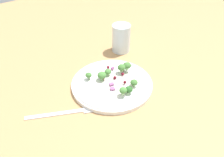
# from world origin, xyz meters

# --- Properties ---
(ground_plane) EXTENTS (1.80, 1.80, 0.02)m
(ground_plane) POSITION_xyz_m (0.00, 0.00, -0.01)
(ground_plane) COLOR tan
(plate) EXTENTS (0.24, 0.24, 0.02)m
(plate) POSITION_xyz_m (-0.02, -0.01, 0.01)
(plate) COLOR white
(plate) RESTS_ON ground_plane
(dressing_pool) EXTENTS (0.14, 0.14, 0.00)m
(dressing_pool) POSITION_xyz_m (-0.02, -0.01, 0.01)
(dressing_pool) COLOR white
(dressing_pool) RESTS_ON plate
(broccoli_floret_0) EXTENTS (0.02, 0.02, 0.02)m
(broccoli_floret_0) POSITION_xyz_m (0.05, -0.02, 0.03)
(broccoli_floret_0) COLOR #ADD18E
(broccoli_floret_0) RESTS_ON plate
(broccoli_floret_1) EXTENTS (0.02, 0.02, 0.02)m
(broccoli_floret_1) POSITION_xyz_m (0.03, 0.03, 0.03)
(broccoli_floret_1) COLOR #ADD18E
(broccoli_floret_1) RESTS_ON plate
(broccoli_floret_2) EXTENTS (0.03, 0.03, 0.03)m
(broccoli_floret_2) POSITION_xyz_m (-0.03, 0.06, 0.03)
(broccoli_floret_2) COLOR #9EC684
(broccoli_floret_2) RESTS_ON plate
(broccoli_floret_3) EXTENTS (0.02, 0.02, 0.02)m
(broccoli_floret_3) POSITION_xyz_m (-0.05, -0.00, 0.03)
(broccoli_floret_3) COLOR #8EB77A
(broccoli_floret_3) RESTS_ON plate
(broccoli_floret_4) EXTENTS (0.02, 0.02, 0.02)m
(broccoli_floret_4) POSITION_xyz_m (0.05, -0.00, 0.03)
(broccoli_floret_4) COLOR #ADD18E
(broccoli_floret_4) RESTS_ON plate
(broccoli_floret_5) EXTENTS (0.02, 0.02, 0.02)m
(broccoli_floret_5) POSITION_xyz_m (-0.07, -0.06, 0.03)
(broccoli_floret_5) COLOR #8EB77A
(broccoli_floret_5) RESTS_ON plate
(broccoli_floret_6) EXTENTS (0.03, 0.03, 0.03)m
(broccoli_floret_6) POSITION_xyz_m (-0.04, -0.03, 0.03)
(broccoli_floret_6) COLOR #8EB77A
(broccoli_floret_6) RESTS_ON plate
(broccoli_floret_7) EXTENTS (0.02, 0.02, 0.03)m
(broccoli_floret_7) POSITION_xyz_m (-0.03, 0.04, 0.03)
(broccoli_floret_7) COLOR #ADD18E
(broccoli_floret_7) RESTS_ON plate
(cranberry_0) EXTENTS (0.01, 0.01, 0.01)m
(cranberry_0) POSITION_xyz_m (-0.02, 0.01, 0.02)
(cranberry_0) COLOR maroon
(cranberry_0) RESTS_ON plate
(cranberry_1) EXTENTS (0.01, 0.01, 0.01)m
(cranberry_1) POSITION_xyz_m (-0.02, 0.03, 0.02)
(cranberry_1) COLOR maroon
(cranberry_1) RESTS_ON plate
(cranberry_2) EXTENTS (0.01, 0.01, 0.01)m
(cranberry_2) POSITION_xyz_m (-0.04, -0.02, 0.02)
(cranberry_2) COLOR maroon
(cranberry_2) RESTS_ON plate
(cranberry_3) EXTENTS (0.01, 0.01, 0.01)m
(cranberry_3) POSITION_xyz_m (0.01, 0.01, 0.02)
(cranberry_3) COLOR maroon
(cranberry_3) RESTS_ON plate
(cranberry_4) EXTENTS (0.01, 0.01, 0.01)m
(cranberry_4) POSITION_xyz_m (-0.08, 0.02, 0.02)
(cranberry_4) COLOR maroon
(cranberry_4) RESTS_ON plate
(cranberry_5) EXTENTS (0.01, 0.01, 0.01)m
(cranberry_5) POSITION_xyz_m (-0.04, 0.05, 0.02)
(cranberry_5) COLOR maroon
(cranberry_5) RESTS_ON plate
(onion_bit_0) EXTENTS (0.01, 0.01, 0.01)m
(onion_bit_0) POSITION_xyz_m (-0.06, 0.03, 0.02)
(onion_bit_0) COLOR #934C84
(onion_bit_0) RESTS_ON plate
(onion_bit_1) EXTENTS (0.02, 0.02, 0.01)m
(onion_bit_1) POSITION_xyz_m (0.01, -0.03, 0.02)
(onion_bit_1) COLOR #A35B93
(onion_bit_1) RESTS_ON plate
(onion_bit_2) EXTENTS (0.01, 0.01, 0.01)m
(onion_bit_2) POSITION_xyz_m (-0.01, -0.02, 0.02)
(onion_bit_2) COLOR #A35B93
(onion_bit_2) RESTS_ON plate
(fork) EXTENTS (0.10, 0.18, 0.01)m
(fork) POSITION_xyz_m (-0.00, -0.17, 0.00)
(fork) COLOR silver
(fork) RESTS_ON ground_plane
(water_glass) EXTENTS (0.06, 0.06, 0.10)m
(water_glass) POSITION_xyz_m (-0.16, 0.14, 0.05)
(water_glass) COLOR silver
(water_glass) RESTS_ON ground_plane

